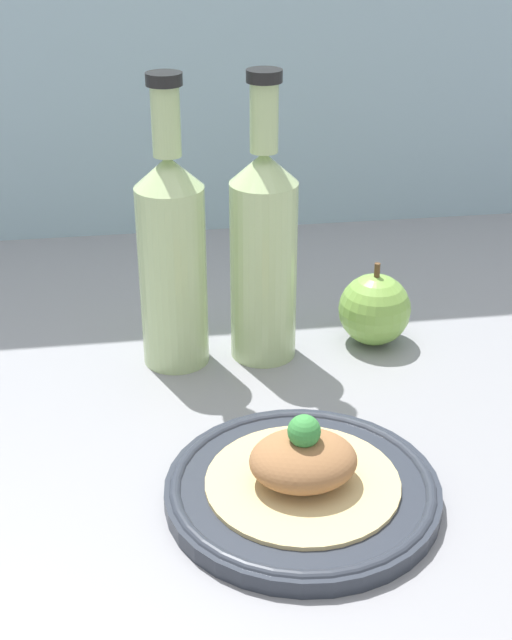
{
  "coord_description": "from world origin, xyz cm",
  "views": [
    {
      "loc": [
        -4.75,
        -72.74,
        48.78
      ],
      "look_at": [
        6.08,
        0.34,
        10.93
      ],
      "focal_mm": 50.0,
      "sensor_mm": 36.0,
      "label": 1
    }
  ],
  "objects_px": {
    "apple": "(374,309)",
    "cider_bottle_right": "(264,250)",
    "plate": "(302,490)",
    "plated_food": "(303,465)",
    "cider_bottle_left": "(172,255)"
  },
  "relations": [
    {
      "from": "cider_bottle_left",
      "to": "cider_bottle_right",
      "type": "height_order",
      "value": "same"
    },
    {
      "from": "plate",
      "to": "cider_bottle_right",
      "type": "relative_size",
      "value": 0.76
    },
    {
      "from": "plate",
      "to": "cider_bottle_right",
      "type": "xyz_separation_m",
      "value": [
        0.01,
        0.26,
        0.11
      ]
    },
    {
      "from": "cider_bottle_left",
      "to": "apple",
      "type": "height_order",
      "value": "cider_bottle_left"
    },
    {
      "from": "plate",
      "to": "cider_bottle_left",
      "type": "bearing_deg",
      "value": 109.1
    },
    {
      "from": "plate",
      "to": "plated_food",
      "type": "relative_size",
      "value": 1.42
    },
    {
      "from": "plate",
      "to": "apple",
      "type": "distance_m",
      "value": 0.3
    },
    {
      "from": "plated_food",
      "to": "apple",
      "type": "relative_size",
      "value": 1.72
    },
    {
      "from": "plate",
      "to": "cider_bottle_right",
      "type": "distance_m",
      "value": 0.28
    },
    {
      "from": "plated_food",
      "to": "apple",
      "type": "height_order",
      "value": "apple"
    },
    {
      "from": "plated_food",
      "to": "cider_bottle_right",
      "type": "bearing_deg",
      "value": 88.59
    },
    {
      "from": "apple",
      "to": "cider_bottle_right",
      "type": "bearing_deg",
      "value": -176.26
    },
    {
      "from": "cider_bottle_right",
      "to": "apple",
      "type": "height_order",
      "value": "cider_bottle_right"
    },
    {
      "from": "plate",
      "to": "apple",
      "type": "height_order",
      "value": "apple"
    },
    {
      "from": "plate",
      "to": "apple",
      "type": "xyz_separation_m",
      "value": [
        0.13,
        0.27,
        0.03
      ]
    }
  ]
}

